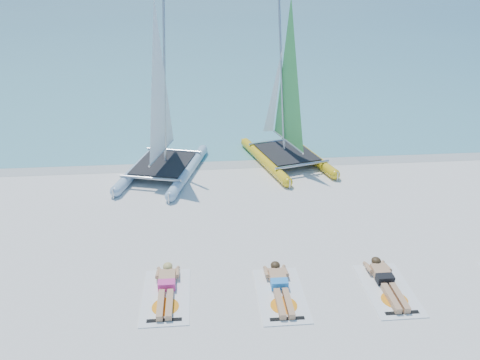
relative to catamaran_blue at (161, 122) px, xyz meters
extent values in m
plane|color=silver|center=(2.66, -4.74, -1.75)|extent=(140.00, 140.00, 0.00)
cube|color=#79CACA|center=(2.66, 58.26, -1.75)|extent=(140.00, 115.00, 0.01)
cube|color=beige|center=(2.66, 0.76, -1.75)|extent=(140.00, 1.40, 0.01)
cylinder|color=#A3BCD6|center=(-0.85, 0.14, -1.58)|extent=(1.35, 3.81, 0.34)
cone|color=#A3BCD6|center=(-0.29, 2.20, -1.58)|extent=(0.44, 0.56, 0.32)
cylinder|color=#A3BCD6|center=(0.81, -0.31, -1.58)|extent=(1.35, 3.81, 0.34)
cone|color=#A3BCD6|center=(1.37, 1.74, -1.58)|extent=(0.44, 0.56, 0.32)
cube|color=black|center=(-0.02, -0.09, -1.39)|extent=(2.17, 2.49, 0.03)
cylinder|color=#AFB2B6|center=(0.16, 0.58, 1.27)|extent=(0.35, 1.00, 5.32)
cylinder|color=yellow|center=(3.43, 0.33, -1.59)|extent=(1.31, 3.77, 0.34)
cone|color=yellow|center=(2.89, 2.36, -1.59)|extent=(0.44, 0.55, 0.32)
cylinder|color=yellow|center=(5.08, 0.77, -1.59)|extent=(1.31, 3.77, 0.34)
cone|color=yellow|center=(4.54, 2.80, -1.59)|extent=(0.44, 0.55, 0.32)
cube|color=black|center=(4.26, 0.55, -1.39)|extent=(2.13, 2.45, 0.03)
cylinder|color=#AFB2B6|center=(4.08, 1.21, 1.23)|extent=(0.34, 0.99, 5.26)
cube|color=white|center=(0.41, -6.53, -1.74)|extent=(1.00, 1.85, 0.02)
cube|color=tan|center=(0.41, -6.10, -1.63)|extent=(0.36, 0.55, 0.17)
cube|color=#E3358D|center=(0.41, -6.30, -1.63)|extent=(0.37, 0.22, 0.17)
cube|color=tan|center=(0.41, -6.90, -1.67)|extent=(0.31, 0.85, 0.13)
sphere|color=tan|center=(0.41, -5.73, -1.59)|extent=(0.21, 0.21, 0.21)
ellipsoid|color=tan|center=(0.41, -5.72, -1.55)|extent=(0.22, 0.24, 0.15)
cube|color=white|center=(2.85, -6.70, -1.74)|extent=(1.00, 1.85, 0.02)
cube|color=tan|center=(2.85, -6.27, -1.63)|extent=(0.36, 0.55, 0.17)
cube|color=#2989DF|center=(2.85, -6.47, -1.63)|extent=(0.37, 0.22, 0.17)
cube|color=tan|center=(2.85, -7.07, -1.67)|extent=(0.31, 0.85, 0.13)
sphere|color=tan|center=(2.85, -5.90, -1.59)|extent=(0.21, 0.21, 0.21)
ellipsoid|color=#372614|center=(2.85, -5.89, -1.55)|extent=(0.22, 0.24, 0.15)
cube|color=white|center=(5.19, -6.73, -1.74)|extent=(1.00, 1.85, 0.02)
cube|color=tan|center=(5.19, -6.30, -1.63)|extent=(0.36, 0.55, 0.17)
cube|color=black|center=(5.19, -6.50, -1.63)|extent=(0.37, 0.22, 0.17)
cube|color=tan|center=(5.19, -7.10, -1.67)|extent=(0.31, 0.85, 0.13)
sphere|color=tan|center=(5.19, -5.93, -1.59)|extent=(0.21, 0.21, 0.21)
ellipsoid|color=#372614|center=(5.19, -5.92, -1.55)|extent=(0.22, 0.24, 0.15)
camera|label=1|loc=(1.28, -14.58, 4.71)|focal=35.00mm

